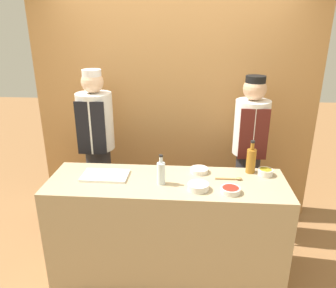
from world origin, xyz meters
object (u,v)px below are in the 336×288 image
Objects in this scene: sauce_bowl_red at (230,190)px; sauce_bowl_yellow at (265,172)px; bottle_clear at (161,173)px; chef_right at (249,152)px; sauce_bowl_purple at (199,170)px; sauce_bowl_white at (198,186)px; cutting_board at (105,175)px; wooden_spoon at (232,179)px; bottle_amber at (251,160)px; chef_left at (97,147)px.

sauce_bowl_yellow is at bearing 45.09° from sauce_bowl_red.
chef_right is (0.82, 0.72, -0.09)m from bottle_clear.
chef_right reaches higher than sauce_bowl_purple.
sauce_bowl_purple is at bearing 87.69° from sauce_bowl_white.
sauce_bowl_purple is at bearing 10.10° from cutting_board.
sauce_bowl_purple is at bearing 155.41° from wooden_spoon.
sauce_bowl_yellow is at bearing 27.68° from sauce_bowl_white.
bottle_amber is at bearing -97.63° from chef_right.
sauce_bowl_purple is 0.09× the size of chef_right.
bottle_amber is (0.44, 0.04, 0.09)m from sauce_bowl_purple.
bottle_clear is (-0.30, 0.08, 0.07)m from sauce_bowl_white.
sauce_bowl_red is 0.44m from bottle_amber.
bottle_clear reaches higher than sauce_bowl_yellow.
wooden_spoon is (1.07, 0.02, 0.00)m from cutting_board.
wooden_spoon is at bearing 34.60° from sauce_bowl_white.
sauce_bowl_yellow is 0.50m from chef_right.
bottle_amber is at bearing 157.06° from sauce_bowl_yellow.
chef_right is at bearing 43.95° from sauce_bowl_purple.
chef_left is at bearing 135.37° from bottle_clear.
sauce_bowl_purple is 0.81m from cutting_board.
chef_left reaches higher than sauce_bowl_purple.
chef_right is at bearing 41.49° from bottle_clear.
cutting_board is (-0.80, -0.14, -0.01)m from sauce_bowl_purple.
cutting_board is 1.32× the size of bottle_amber.
sauce_bowl_purple is at bearing 124.33° from sauce_bowl_red.
bottle_clear is at bearing -142.92° from sauce_bowl_purple.
bottle_clear reaches higher than cutting_board.
wooden_spoon is at bearing -111.24° from chef_right.
sauce_bowl_purple is 0.53× the size of bottle_amber.
sauce_bowl_red reaches higher than sauce_bowl_purple.
wooden_spoon is at bearing -137.76° from bottle_amber.
bottle_amber reaches higher than bottle_clear.
bottle_amber is 1.16× the size of bottle_clear.
sauce_bowl_purple is 1.15m from chef_left.
sauce_bowl_yellow is 0.15m from bottle_amber.
cutting_board is (-1.36, -0.13, -0.02)m from sauce_bowl_yellow.
wooden_spoon is at bearing 81.55° from sauce_bowl_red.
chef_right reaches higher than bottle_clear.
bottle_clear is (-0.31, -0.24, 0.08)m from sauce_bowl_purple.
sauce_bowl_purple is at bearing 178.66° from sauce_bowl_yellow.
wooden_spoon is (0.58, 0.11, -0.09)m from bottle_clear.
bottle_amber is 1.32× the size of wooden_spoon.
sauce_bowl_red is at bearing -98.45° from wooden_spoon.
sauce_bowl_red reaches higher than wooden_spoon.
wooden_spoon is at bearing -24.90° from chef_left.
wooden_spoon is (-0.18, -0.16, -0.10)m from bottle_amber.
bottle_amber reaches higher than wooden_spoon.
chef_right is at bearing 96.87° from sauce_bowl_yellow.
bottle_clear is 0.60m from wooden_spoon.
chef_left is at bearing 111.22° from cutting_board.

